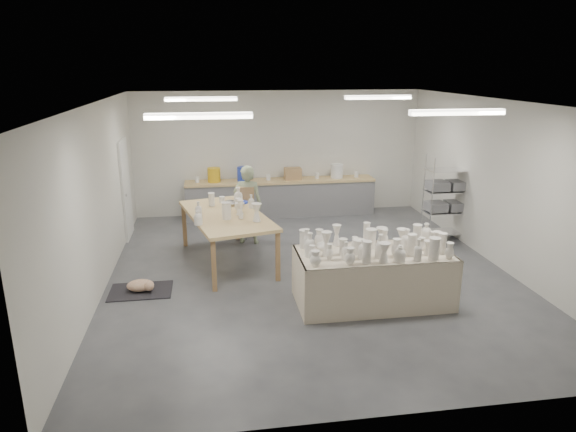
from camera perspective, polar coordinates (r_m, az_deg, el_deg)
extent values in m
plane|color=#424449|center=(9.29, 2.38, -6.24)|extent=(8.00, 8.00, 0.00)
cube|color=white|center=(8.59, 2.62, 12.49)|extent=(7.00, 8.00, 0.02)
cube|color=silver|center=(12.69, -1.04, 7.01)|extent=(7.00, 0.02, 3.00)
cube|color=silver|center=(5.15, 11.24, -7.71)|extent=(7.00, 0.02, 3.00)
cube|color=silver|center=(8.84, -20.36, 1.79)|extent=(0.02, 8.00, 3.00)
cube|color=silver|center=(10.09, 22.42, 3.29)|extent=(0.02, 8.00, 3.00)
cube|color=white|center=(11.43, -17.56, 2.88)|extent=(0.05, 0.90, 2.10)
cube|color=white|center=(6.93, -9.86, 10.90)|extent=(1.40, 0.12, 0.08)
cube|color=white|center=(7.76, 18.29, 10.90)|extent=(1.40, 0.12, 0.08)
cube|color=white|center=(10.42, -9.63, 12.70)|extent=(1.40, 0.12, 0.08)
cube|color=white|center=(10.99, 9.98, 12.87)|extent=(1.40, 0.12, 0.08)
cube|color=tan|center=(12.50, -0.82, 3.92)|extent=(4.60, 0.60, 0.06)
cube|color=slate|center=(12.60, -0.81, 1.92)|extent=(4.60, 0.55, 0.84)
cylinder|color=gold|center=(12.34, -8.23, 4.54)|extent=(0.30, 0.30, 0.34)
cylinder|color=#2036B1|center=(12.37, -4.97, 4.67)|extent=(0.30, 0.30, 0.34)
cylinder|color=white|center=(12.72, 5.45, 4.99)|extent=(0.30, 0.30, 0.34)
cube|color=olive|center=(12.51, 0.54, 4.73)|extent=(0.40, 0.30, 0.28)
cylinder|color=white|center=(12.37, -10.06, 4.00)|extent=(0.10, 0.10, 0.14)
cylinder|color=white|center=(12.44, -2.20, 4.32)|extent=(0.10, 0.10, 0.14)
cylinder|color=white|center=(12.63, 3.23, 4.49)|extent=(0.10, 0.10, 0.14)
cylinder|color=white|center=(12.87, 7.61, 4.60)|extent=(0.10, 0.10, 0.14)
cylinder|color=silver|center=(10.91, 15.70, 1.60)|extent=(0.02, 0.02, 1.80)
cylinder|color=silver|center=(11.28, 19.60, 1.73)|extent=(0.02, 0.02, 1.80)
cylinder|color=silver|center=(11.30, 14.80, 2.17)|extent=(0.02, 0.02, 1.80)
cylinder|color=silver|center=(11.65, 18.60, 2.28)|extent=(0.02, 0.02, 1.80)
cube|color=silver|center=(11.48, 16.88, -1.68)|extent=(0.88, 0.48, 0.02)
cube|color=silver|center=(11.35, 17.07, 0.48)|extent=(0.88, 0.48, 0.02)
cube|color=silver|center=(11.24, 17.26, 2.69)|extent=(0.88, 0.48, 0.02)
cube|color=silver|center=(11.15, 17.45, 4.93)|extent=(0.88, 0.48, 0.02)
cube|color=slate|center=(11.23, 16.11, 1.03)|extent=(0.38, 0.42, 0.18)
cube|color=slate|center=(11.42, 18.11, 1.11)|extent=(0.38, 0.42, 0.18)
cube|color=slate|center=(11.12, 16.29, 3.26)|extent=(0.38, 0.42, 0.18)
cube|color=slate|center=(11.31, 18.32, 3.30)|extent=(0.38, 0.42, 0.18)
cube|color=olive|center=(8.12, 9.39, -7.12)|extent=(2.10, 0.95, 0.73)
cube|color=beige|center=(7.95, 9.54, -4.15)|extent=(2.36, 1.12, 0.03)
cube|color=beige|center=(7.64, 10.65, -8.35)|extent=(2.36, 0.03, 0.83)
cube|color=beige|center=(8.57, 8.30, -5.41)|extent=(2.36, 0.03, 0.83)
cube|color=tan|center=(9.53, -6.89, 0.07)|extent=(1.81, 2.74, 0.06)
cube|color=olive|center=(8.56, -10.23, -5.34)|extent=(0.08, 0.08, 0.88)
cube|color=olive|center=(8.59, -2.74, -5.00)|extent=(0.08, 0.08, 0.88)
cube|color=olive|center=(10.80, -10.00, -0.70)|extent=(0.08, 0.08, 0.88)
cube|color=olive|center=(10.83, -4.09, -0.44)|extent=(0.08, 0.08, 0.88)
ellipsoid|color=silver|center=(10.07, -6.46, 1.45)|extent=(0.26, 0.26, 0.12)
cylinder|color=#2036B1|center=(10.24, -5.21, 1.53)|extent=(0.26, 0.26, 0.03)
cylinder|color=white|center=(10.31, -7.36, 1.82)|extent=(0.11, 0.11, 0.12)
cube|color=olive|center=(10.48, -4.72, 2.60)|extent=(0.32, 0.26, 0.28)
cube|color=black|center=(8.86, -16.03, -8.00)|extent=(1.00, 0.70, 0.02)
ellipsoid|color=white|center=(8.82, -16.08, -7.40)|extent=(0.50, 0.41, 0.19)
sphere|color=white|center=(8.70, -15.19, -7.53)|extent=(0.16, 0.16, 0.16)
imported|color=gray|center=(10.56, -4.49, 1.27)|extent=(0.69, 0.55, 1.65)
cylinder|color=red|center=(10.98, -4.54, -1.13)|extent=(0.36, 0.36, 0.04)
cylinder|color=silver|center=(11.05, -3.88, -1.77)|extent=(0.02, 0.02, 0.27)
cylinder|color=silver|center=(11.11, -4.99, -1.70)|extent=(0.02, 0.02, 0.27)
cylinder|color=silver|center=(10.90, -4.70, -2.05)|extent=(0.02, 0.02, 0.27)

